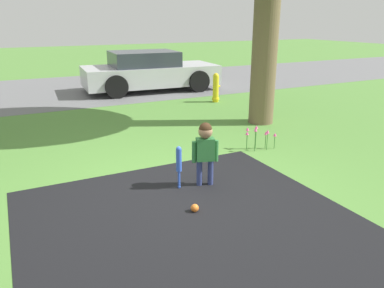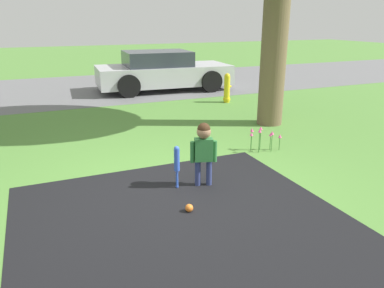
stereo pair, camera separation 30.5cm
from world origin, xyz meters
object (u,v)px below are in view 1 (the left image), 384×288
at_px(child, 205,145).
at_px(sports_ball, 195,208).
at_px(parked_car, 149,72).
at_px(baseball_bat, 179,162).
at_px(fire_hydrant, 216,88).

xyz_separation_m(child, sports_ball, (-0.47, -0.62, -0.53)).
bearing_deg(child, parked_car, 92.74).
bearing_deg(child, baseball_bat, -171.77).
bearing_deg(baseball_bat, parked_car, 72.66).
distance_m(sports_ball, fire_hydrant, 6.29).
xyz_separation_m(child, parked_car, (1.87, 7.21, 0.02)).
relative_size(baseball_bat, sports_ball, 6.18).
bearing_deg(baseball_bat, fire_hydrant, 55.05).
height_order(baseball_bat, fire_hydrant, fire_hydrant).
height_order(baseball_bat, parked_car, parked_car).
bearing_deg(child, fire_hydrant, 75.78).
bearing_deg(fire_hydrant, baseball_bat, -124.95).
bearing_deg(fire_hydrant, parked_car, 111.87).
bearing_deg(sports_ball, baseball_bat, 81.09).
distance_m(fire_hydrant, parked_car, 2.72).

